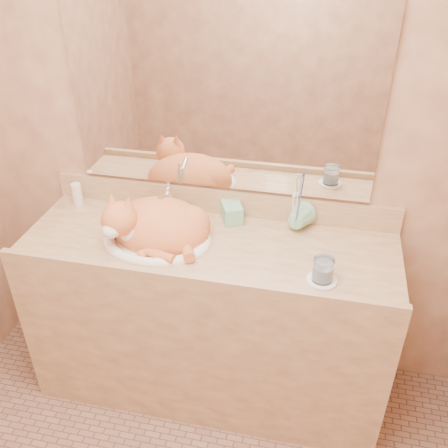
% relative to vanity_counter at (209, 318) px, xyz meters
% --- Properties ---
extents(wall_back, '(2.40, 0.02, 2.50)m').
position_rel_vanity_counter_xyz_m(wall_back, '(0.00, 0.28, 0.82)').
color(wall_back, '#905D41').
rests_on(wall_back, ground).
extents(vanity_counter, '(1.60, 0.55, 0.85)m').
position_rel_vanity_counter_xyz_m(vanity_counter, '(0.00, 0.00, 0.00)').
color(vanity_counter, olive).
rests_on(vanity_counter, floor).
extents(mirror, '(1.30, 0.02, 0.80)m').
position_rel_vanity_counter_xyz_m(mirror, '(0.00, 0.26, 0.97)').
color(mirror, white).
rests_on(mirror, wall_back).
extents(sink_basin, '(0.49, 0.41, 0.14)m').
position_rel_vanity_counter_xyz_m(sink_basin, '(-0.22, -0.02, 0.50)').
color(sink_basin, white).
rests_on(sink_basin, vanity_counter).
extents(faucet, '(0.07, 0.13, 0.18)m').
position_rel_vanity_counter_xyz_m(faucet, '(-0.22, 0.16, 0.51)').
color(faucet, white).
rests_on(faucet, vanity_counter).
extents(cat, '(0.46, 0.39, 0.24)m').
position_rel_vanity_counter_xyz_m(cat, '(-0.23, -0.00, 0.50)').
color(cat, '#CE602F').
rests_on(cat, sink_basin).
extents(soap_dispenser, '(0.11, 0.11, 0.18)m').
position_rel_vanity_counter_xyz_m(soap_dispenser, '(0.08, 0.16, 0.52)').
color(soap_dispenser, '#7CC79B').
rests_on(soap_dispenser, vanity_counter).
extents(toothbrush_cup, '(0.15, 0.15, 0.11)m').
position_rel_vanity_counter_xyz_m(toothbrush_cup, '(0.35, 0.16, 0.48)').
color(toothbrush_cup, '#7CC79B').
rests_on(toothbrush_cup, vanity_counter).
extents(toothbrushes, '(0.03, 0.03, 0.20)m').
position_rel_vanity_counter_xyz_m(toothbrushes, '(0.35, 0.16, 0.55)').
color(toothbrushes, white).
rests_on(toothbrushes, toothbrush_cup).
extents(saucer, '(0.12, 0.12, 0.01)m').
position_rel_vanity_counter_xyz_m(saucer, '(0.48, -0.15, 0.43)').
color(saucer, white).
rests_on(saucer, vanity_counter).
extents(water_glass, '(0.08, 0.08, 0.09)m').
position_rel_vanity_counter_xyz_m(water_glass, '(0.48, -0.15, 0.48)').
color(water_glass, white).
rests_on(water_glass, saucer).
extents(lotion_bottle, '(0.05, 0.05, 0.11)m').
position_rel_vanity_counter_xyz_m(lotion_bottle, '(-0.68, 0.19, 0.48)').
color(lotion_bottle, white).
rests_on(lotion_bottle, vanity_counter).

